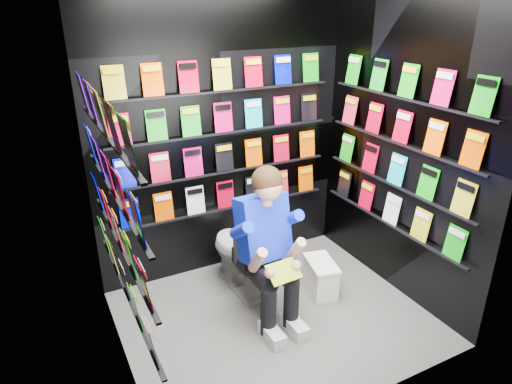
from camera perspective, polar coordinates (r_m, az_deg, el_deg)
floor at (r=3.95m, az=2.35°, el=-15.43°), size 2.40×2.40×0.00m
wall_back at (r=4.15m, az=-4.21°, el=6.84°), size 2.40×0.04×2.60m
wall_front at (r=2.56m, az=13.94°, el=-4.51°), size 2.40×0.04×2.60m
wall_left at (r=2.93m, az=-18.10°, el=-1.34°), size 0.04×2.00×2.60m
wall_right at (r=4.01m, az=17.83°, el=5.18°), size 0.04×2.00×2.60m
comics_back at (r=4.12m, az=-4.05°, el=6.80°), size 2.10×0.06×1.37m
comics_left at (r=2.93m, az=-17.54°, el=-1.15°), size 0.06×1.70×1.37m
comics_right at (r=3.99m, az=17.53°, el=5.20°), size 0.06×1.70×1.37m
toilet at (r=4.11m, az=-1.81°, el=-7.48°), size 0.46×0.77×0.73m
longbox at (r=4.21m, az=8.07°, el=-10.60°), size 0.29×0.41×0.28m
longbox_lid at (r=4.13m, az=8.19°, el=-8.83°), size 0.31×0.43×0.03m
reader at (r=3.61m, az=0.73°, el=-4.55°), size 0.58×0.81×1.44m
held_comic at (r=3.45m, az=3.48°, el=-9.90°), size 0.26×0.16×0.11m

